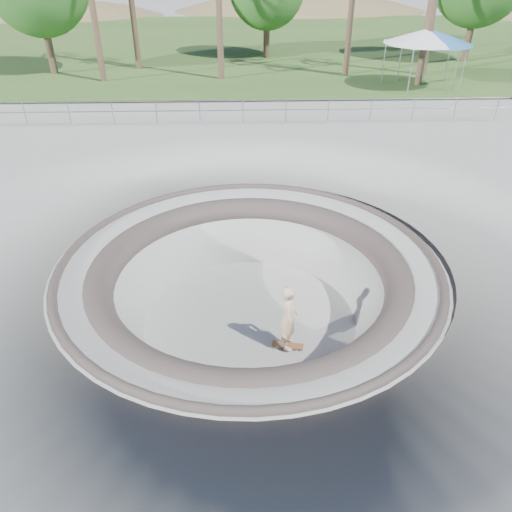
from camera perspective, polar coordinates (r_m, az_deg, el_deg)
name	(u,v)px	position (r m, az deg, el deg)	size (l,w,h in m)	color
ground	(249,263)	(13.34, -0.78, -0.83)	(180.00, 180.00, 0.00)	#A5A5A0
skate_bowl	(250,317)	(14.41, -0.73, -6.95)	(14.00, 14.00, 4.10)	#A5A5A0
grass_strip	(239,43)	(45.75, -1.92, 23.17)	(180.00, 36.00, 0.12)	#335321
distant_hills	(268,72)	(69.96, 1.33, 20.24)	(103.20, 45.00, 28.60)	brown
safety_railing	(243,111)	(24.11, -1.53, 16.25)	(25.00, 0.06, 1.03)	gray
skateboard	(288,345)	(13.52, 3.64, -10.16)	(0.87, 0.41, 0.09)	brown
skater	(289,317)	(12.90, 3.78, -7.01)	(0.68, 0.45, 1.88)	#D7B48B
canopy_white	(424,37)	(31.25, 18.61, 22.65)	(5.83, 5.83, 3.05)	gray
canopy_blue	(435,38)	(31.47, 19.76, 22.43)	(5.92, 5.92, 3.00)	gray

